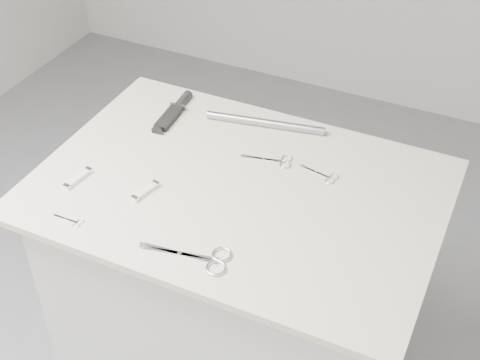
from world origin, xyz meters
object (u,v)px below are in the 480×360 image
at_px(plinth, 238,310).
at_px(metal_rail, 265,123).
at_px(embroidery_scissors_a, 277,161).
at_px(embroidery_scissors_b, 324,176).
at_px(pocket_knife_b, 78,178).
at_px(tiny_scissors, 72,221).
at_px(sheathed_knife, 176,110).
at_px(large_shears, 205,258).
at_px(pocket_knife_a, 146,191).

relative_size(plinth, metal_rail, 2.70).
height_order(embroidery_scissors_a, embroidery_scissors_b, same).
distance_m(embroidery_scissors_a, embroidery_scissors_b, 0.13).
xyz_separation_m(embroidery_scissors_b, pocket_knife_b, (-0.55, -0.28, 0.00)).
bearing_deg(metal_rail, embroidery_scissors_b, -31.98).
distance_m(embroidery_scissors_a, tiny_scissors, 0.54).
height_order(plinth, embroidery_scissors_a, embroidery_scissors_a).
bearing_deg(sheathed_knife, metal_rail, -84.73).
xyz_separation_m(embroidery_scissors_a, pocket_knife_b, (-0.42, -0.28, 0.00)).
height_order(large_shears, pocket_knife_b, pocket_knife_b).
height_order(plinth, embroidery_scissors_b, embroidery_scissors_b).
distance_m(large_shears, sheathed_knife, 0.59).
xyz_separation_m(large_shears, metal_rail, (-0.08, 0.52, 0.01)).
relative_size(large_shears, pocket_knife_a, 2.44).
distance_m(sheathed_knife, pocket_knife_b, 0.38).
distance_m(embroidery_scissors_b, metal_rail, 0.26).
bearing_deg(embroidery_scissors_b, metal_rail, 159.27).
relative_size(embroidery_scissors_b, metal_rail, 0.32).
relative_size(sheathed_knife, pocket_knife_a, 2.28).
distance_m(embroidery_scissors_b, pocket_knife_a, 0.45).
height_order(large_shears, embroidery_scissors_b, large_shears).
bearing_deg(plinth, embroidery_scissors_a, 70.49).
bearing_deg(plinth, embroidery_scissors_b, 35.44).
bearing_deg(pocket_knife_a, embroidery_scissors_b, -43.05).
relative_size(embroidery_scissors_a, pocket_knife_a, 1.59).
height_order(tiny_scissors, pocket_knife_b, pocket_knife_b).
relative_size(tiny_scissors, pocket_knife_a, 0.93).
bearing_deg(sheathed_knife, embroidery_scissors_b, -105.50).
bearing_deg(embroidery_scissors_b, pocket_knife_b, -142.17).
bearing_deg(large_shears, embroidery_scissors_b, 60.99).
xyz_separation_m(plinth, pocket_knife_b, (-0.37, -0.15, 0.48)).
bearing_deg(plinth, large_shears, -80.79).
xyz_separation_m(embroidery_scissors_a, sheathed_knife, (-0.35, 0.09, 0.01)).
distance_m(embroidery_scissors_a, pocket_knife_a, 0.35).
relative_size(plinth, sheathed_knife, 4.66).
relative_size(pocket_knife_a, metal_rail, 0.25).
xyz_separation_m(sheathed_knife, metal_rail, (0.26, 0.04, 0.00)).
bearing_deg(tiny_scissors, pocket_knife_a, 57.06).
xyz_separation_m(large_shears, embroidery_scissors_b, (0.14, 0.39, -0.00)).
distance_m(large_shears, embroidery_scissors_a, 0.39).
height_order(embroidery_scissors_a, metal_rail, metal_rail).
bearing_deg(embroidery_scissors_a, plinth, -121.70).
bearing_deg(pocket_knife_a, plinth, -45.00).
bearing_deg(embroidery_scissors_a, embroidery_scissors_b, -14.78).
height_order(tiny_scissors, pocket_knife_a, pocket_knife_a).
xyz_separation_m(large_shears, sheathed_knife, (-0.34, 0.48, 0.00)).
xyz_separation_m(embroidery_scissors_a, pocket_knife_a, (-0.24, -0.25, 0.00)).
xyz_separation_m(tiny_scissors, metal_rail, (0.25, 0.55, 0.01)).
bearing_deg(tiny_scissors, embroidery_scissors_a, 49.70).
xyz_separation_m(plinth, tiny_scissors, (-0.29, -0.28, 0.47)).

